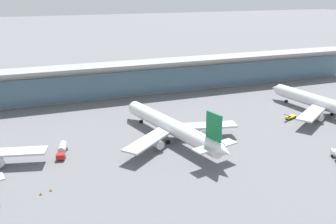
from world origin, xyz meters
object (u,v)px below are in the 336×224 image
airliner_centre_stand (172,127)px  airliner_right_stand (326,104)px  safety_cone_bravo (41,194)px  safety_cone_echo (51,190)px  service_truck_under_wing_yellow (291,117)px  service_truck_near_nose_red (62,149)px

airliner_centre_stand → airliner_right_stand: size_ratio=0.99×
airliner_centre_stand → safety_cone_bravo: (-41.87, -20.07, -4.36)m
airliner_right_stand → safety_cone_echo: size_ratio=79.65×
airliner_right_stand → safety_cone_echo: 105.64m
safety_cone_bravo → airliner_right_stand: bearing=11.7°
service_truck_under_wing_yellow → safety_cone_echo: service_truck_under_wing_yellow is taller
airliner_centre_stand → safety_cone_bravo: bearing=-154.4°
airliner_right_stand → airliner_centre_stand: bearing=-178.3°
service_truck_near_nose_red → safety_cone_bravo: bearing=-108.5°
airliner_right_stand → safety_cone_bravo: bearing=-168.3°
safety_cone_echo → service_truck_under_wing_yellow: bearing=14.3°
service_truck_near_nose_red → service_truck_under_wing_yellow: bearing=1.4°
airliner_centre_stand → safety_cone_echo: airliner_centre_stand is taller
airliner_centre_stand → airliner_right_stand: (63.99, 1.88, 0.00)m
service_truck_under_wing_yellow → safety_cone_bravo: (-91.37, -23.70, -0.49)m
service_truck_under_wing_yellow → airliner_right_stand: bearing=-6.9°
airliner_centre_stand → safety_cone_echo: (-39.47, -19.03, -4.36)m
airliner_right_stand → service_truck_near_nose_red: 98.67m
service_truck_near_nose_red → safety_cone_echo: size_ratio=12.69×
service_truck_near_nose_red → safety_cone_echo: 21.14m
airliner_centre_stand → airliner_right_stand: bearing=1.7°
safety_cone_echo → airliner_right_stand: bearing=11.4°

